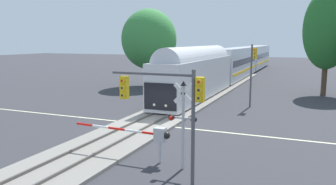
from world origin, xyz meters
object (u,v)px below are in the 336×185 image
at_px(traffic_signal_near_right, 168,98).
at_px(oak_far_right, 328,29).
at_px(crossing_gate_near, 150,135).
at_px(crossing_signal_mast, 183,116).
at_px(oak_behind_train, 149,39).
at_px(commuter_train, 236,62).
at_px(traffic_signal_far_side, 253,65).

relative_size(traffic_signal_near_right, oak_far_right, 0.42).
bearing_deg(traffic_signal_near_right, oak_far_right, 76.23).
xyz_separation_m(crossing_gate_near, crossing_signal_mast, (1.90, -0.34, 1.17)).
height_order(crossing_gate_near, oak_behind_train, oak_behind_train).
relative_size(crossing_signal_mast, oak_far_right, 0.36).
bearing_deg(oak_behind_train, crossing_gate_near, -64.25).
bearing_deg(traffic_signal_near_right, commuter_train, 97.50).
bearing_deg(crossing_signal_mast, traffic_signal_far_side, 87.99).
bearing_deg(oak_far_right, crossing_gate_near, -108.29).
xyz_separation_m(commuter_train, traffic_signal_far_side, (5.98, -22.07, 1.09)).
bearing_deg(traffic_signal_far_side, traffic_signal_near_right, -92.12).
distance_m(commuter_train, traffic_signal_far_side, 22.89).
distance_m(commuter_train, crossing_gate_near, 38.59).
bearing_deg(crossing_gate_near, traffic_signal_near_right, -46.60).
xyz_separation_m(commuter_train, oak_far_right, (12.31, -11.76, 4.53)).
xyz_separation_m(commuter_train, crossing_signal_mast, (5.40, -38.75, -0.17)).
bearing_deg(crossing_signal_mast, commuter_train, 97.93).
bearing_deg(oak_behind_train, oak_far_right, 2.25).
relative_size(traffic_signal_near_right, oak_behind_train, 0.48).
xyz_separation_m(crossing_gate_near, traffic_signal_near_right, (1.81, -1.91, 2.27)).
bearing_deg(crossing_signal_mast, oak_behind_train, 118.75).
bearing_deg(traffic_signal_near_right, crossing_gate_near, 133.40).
bearing_deg(commuter_train, crossing_gate_near, -84.79).
xyz_separation_m(commuter_train, crossing_gate_near, (3.50, -38.41, -1.34)).
relative_size(crossing_gate_near, oak_behind_train, 0.54).
height_order(traffic_signal_near_right, oak_behind_train, oak_behind_train).
relative_size(oak_behind_train, oak_far_right, 0.87).
relative_size(traffic_signal_far_side, oak_behind_train, 0.56).
bearing_deg(crossing_gate_near, oak_behind_train, 115.75).
height_order(commuter_train, traffic_signal_far_side, traffic_signal_far_side).
xyz_separation_m(commuter_train, oak_behind_train, (-8.95, -12.60, 3.49)).
bearing_deg(commuter_train, oak_behind_train, -125.39).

